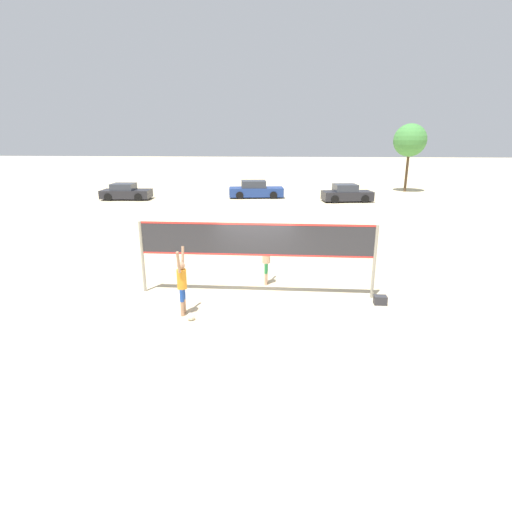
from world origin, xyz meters
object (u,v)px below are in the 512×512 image
(volleyball_net, at_px, (256,244))
(volleyball, at_px, (191,317))
(parked_car_near, at_px, (126,192))
(player_blocker, at_px, (266,257))
(tree_left_cluster, at_px, (410,140))
(parked_car_mid, at_px, (347,194))
(parked_car_far, at_px, (256,190))
(gear_bag, at_px, (380,300))
(player_spiker, at_px, (182,281))

(volleyball_net, height_order, volleyball, volleyball_net)
(volleyball_net, xyz_separation_m, volleyball, (-1.73, -2.14, -1.65))
(volleyball, xyz_separation_m, parked_car_near, (-10.99, 22.79, 0.50))
(volleyball_net, height_order, player_blocker, volleyball_net)
(player_blocker, bearing_deg, tree_left_cluster, 155.50)
(player_blocker, height_order, parked_car_near, player_blocker)
(volleyball, height_order, parked_car_mid, parked_car_mid)
(player_blocker, xyz_separation_m, parked_car_mid, (5.60, 19.88, -0.40))
(parked_car_mid, distance_m, tree_left_cluster, 10.45)
(parked_car_mid, relative_size, tree_left_cluster, 0.66)
(volleyball, distance_m, parked_car_near, 25.30)
(player_blocker, distance_m, parked_car_mid, 20.66)
(parked_car_far, bearing_deg, tree_left_cluster, 13.16)
(gear_bag, distance_m, parked_car_mid, 21.50)
(volleyball_net, xyz_separation_m, parked_car_near, (-12.72, 20.65, -1.15))
(parked_car_mid, bearing_deg, volleyball_net, -114.72)
(parked_car_mid, distance_m, parked_car_far, 7.85)
(player_spiker, distance_m, parked_car_far, 24.35)
(parked_car_far, bearing_deg, parked_car_near, -176.93)
(parked_car_near, bearing_deg, parked_car_far, 6.16)
(parked_car_near, bearing_deg, volleyball, -68.08)
(parked_car_near, height_order, tree_left_cluster, tree_left_cluster)
(tree_left_cluster, bearing_deg, parked_car_near, -164.19)
(volleyball, bearing_deg, parked_car_mid, 71.69)
(volleyball_net, bearing_deg, tree_left_cluster, 65.78)
(player_spiker, bearing_deg, player_blocker, -40.15)
(player_blocker, relative_size, gear_bag, 5.07)
(player_spiker, distance_m, volleyball, 1.07)
(volleyball_net, distance_m, parked_car_near, 24.28)
(volleyball_net, height_order, parked_car_mid, volleyball_net)
(volleyball_net, relative_size, parked_car_far, 1.59)
(volleyball_net, bearing_deg, volleyball, -128.95)
(volleyball, bearing_deg, tree_left_cluster, 64.57)
(volleyball_net, bearing_deg, player_blocker, 73.64)
(volleyball_net, bearing_deg, player_spiker, -138.97)
(volleyball_net, distance_m, gear_bag, 4.34)
(player_spiker, relative_size, tree_left_cluster, 0.32)
(player_spiker, height_order, tree_left_cluster, tree_left_cluster)
(volleyball, xyz_separation_m, gear_bag, (5.72, 1.59, 0.03))
(volleyball_net, xyz_separation_m, player_spiker, (-2.03, -1.77, -0.69))
(volleyball, xyz_separation_m, parked_car_mid, (7.61, 23.00, 0.52))
(volleyball_net, bearing_deg, parked_car_near, 121.63)
(volleyball_net, xyz_separation_m, tree_left_cluster, (12.50, 27.79, 3.06))
(parked_car_mid, bearing_deg, player_blocker, -114.69)
(player_spiker, relative_size, parked_car_mid, 0.48)
(player_spiker, height_order, parked_car_mid, player_spiker)
(player_blocker, relative_size, tree_left_cluster, 0.31)
(player_spiker, bearing_deg, tree_left_cluster, -26.19)
(volleyball, height_order, parked_car_near, parked_car_near)
(volleyball, xyz_separation_m, tree_left_cluster, (14.23, 29.93, 4.70))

